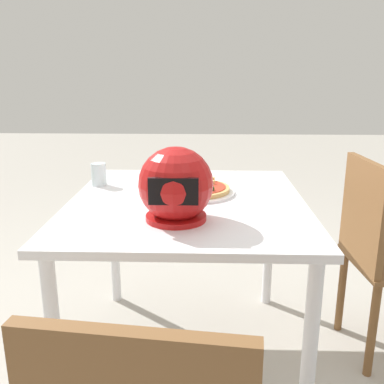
# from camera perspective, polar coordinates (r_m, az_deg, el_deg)

# --- Properties ---
(ground_plane) EXTENTS (14.00, 14.00, 0.00)m
(ground_plane) POSITION_cam_1_polar(r_m,az_deg,el_deg) (2.13, -0.60, -20.47)
(ground_plane) COLOR #B2ADA3
(dining_table) EXTENTS (0.96, 1.08, 0.74)m
(dining_table) POSITION_cam_1_polar(r_m,az_deg,el_deg) (1.82, -0.66, -3.55)
(dining_table) COLOR white
(dining_table) RESTS_ON ground
(pizza_plate) EXTENTS (0.33, 0.33, 0.01)m
(pizza_plate) POSITION_cam_1_polar(r_m,az_deg,el_deg) (1.88, 0.64, -0.01)
(pizza_plate) COLOR white
(pizza_plate) RESTS_ON dining_table
(pizza) EXTENTS (0.28, 0.28, 0.05)m
(pizza) POSITION_cam_1_polar(r_m,az_deg,el_deg) (1.88, 0.58, 0.52)
(pizza) COLOR tan
(pizza) RESTS_ON pizza_plate
(motorcycle_helmet) EXTENTS (0.26, 0.26, 0.26)m
(motorcycle_helmet) POSITION_cam_1_polar(r_m,az_deg,el_deg) (1.52, -2.15, 0.81)
(motorcycle_helmet) COLOR #B21414
(motorcycle_helmet) RESTS_ON dining_table
(drinking_glass) EXTENTS (0.07, 0.07, 0.10)m
(drinking_glass) POSITION_cam_1_polar(r_m,az_deg,el_deg) (2.05, -12.14, 2.28)
(drinking_glass) COLOR silver
(drinking_glass) RESTS_ON dining_table
(chair_side) EXTENTS (0.43, 0.43, 0.90)m
(chair_side) POSITION_cam_1_polar(r_m,az_deg,el_deg) (2.08, 23.53, -6.87)
(chair_side) COLOR brown
(chair_side) RESTS_ON ground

